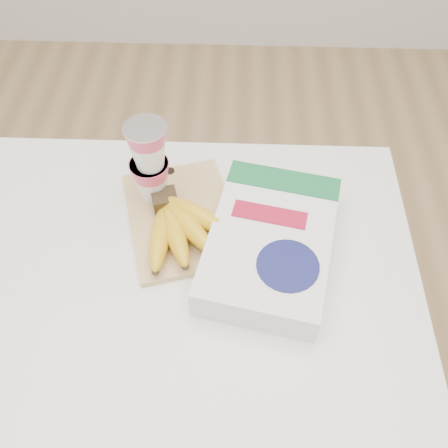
% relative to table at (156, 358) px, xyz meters
% --- Properties ---
extents(table, '(1.06, 0.70, 0.79)m').
position_rel_table_xyz_m(table, '(0.00, 0.00, 0.00)').
color(table, silver).
rests_on(table, ground).
extents(cutting_board, '(0.27, 0.32, 0.01)m').
position_rel_table_xyz_m(cutting_board, '(0.08, 0.13, 0.40)').
color(cutting_board, '#E5B87D').
rests_on(cutting_board, table).
extents(bananas, '(0.18, 0.20, 0.07)m').
position_rel_table_xyz_m(bananas, '(0.08, 0.08, 0.44)').
color(bananas, '#382816').
rests_on(bananas, cutting_board).
extents(yogurt_stack, '(0.08, 0.08, 0.18)m').
position_rel_table_xyz_m(yogurt_stack, '(0.02, 0.18, 0.51)').
color(yogurt_stack, white).
rests_on(yogurt_stack, cutting_board).
extents(cereal_box, '(0.28, 0.36, 0.07)m').
position_rel_table_xyz_m(cereal_box, '(0.25, 0.05, 0.43)').
color(cereal_box, white).
rests_on(cereal_box, table).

